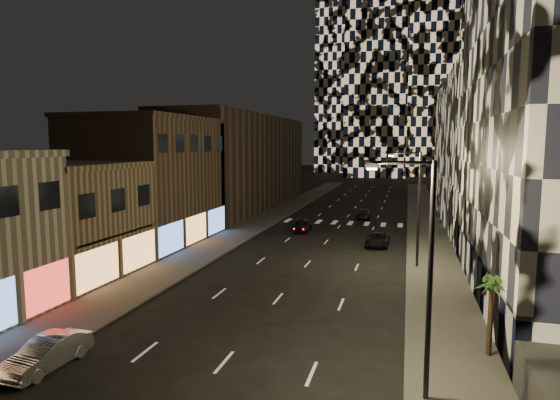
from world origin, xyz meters
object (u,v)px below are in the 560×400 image
Objects in this scene: streetlight_far at (416,201)px; car_dark_rightlane at (377,240)px; streetlight_near at (424,264)px; car_dark_midlane at (303,225)px; car_dark_oncoming at (364,214)px; palm_tree at (492,290)px; car_silver_parked at (47,353)px.

streetlight_far is 9.37m from car_dark_rightlane.
streetlight_near is 20.00m from streetlight_far.
car_dark_midlane is (-11.85, 32.94, -4.66)m from streetlight_near.
streetlight_far reaches higher than car_dark_rightlane.
car_dark_midlane is at bearing 109.80° from streetlight_near.
palm_tree is (9.19, -39.68, 2.56)m from car_dark_oncoming.
car_dark_midlane is 1.10× the size of palm_tree.
car_silver_parked is 19.85m from palm_tree.
car_dark_oncoming is 0.98× the size of car_dark_rightlane.
car_silver_parked is at bearing -174.29° from streetlight_near.
streetlight_far is (0.00, 20.00, 0.00)m from streetlight_near.
car_dark_midlane is (-11.85, 12.94, -4.66)m from streetlight_far.
car_silver_parked is (-15.55, -1.56, -4.67)m from streetlight_near.
car_dark_rightlane is 1.21× the size of palm_tree.
palm_tree reaches higher than car_dark_oncoming.
car_dark_oncoming is (5.81, 11.34, -0.06)m from car_dark_midlane.
car_silver_parked reaches higher than car_dark_oncoming.
palm_tree is (15.00, -28.34, 2.50)m from car_dark_midlane.
car_silver_parked is 1.03× the size of car_dark_midlane.
car_dark_rightlane is (-3.28, 7.39, -4.73)m from streetlight_far.
car_silver_parked is 31.44m from car_dark_rightlane.
streetlight_near and streetlight_far have the same top height.
car_dark_rightlane is at bearing 113.96° from streetlight_far.
car_dark_rightlane is at bearing 70.65° from car_silver_parked.
car_dark_rightlane is at bearing 105.75° from palm_tree.
streetlight_far reaches higher than car_silver_parked.
streetlight_far is 2.06× the size of car_dark_oncoming.
car_dark_oncoming is at bearing 81.91° from car_silver_parked.
car_dark_midlane is at bearing 148.47° from car_dark_rightlane.
palm_tree is at bearing 21.83° from car_silver_parked.
streetlight_near reaches higher than palm_tree.
streetlight_near reaches higher than car_dark_midlane.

